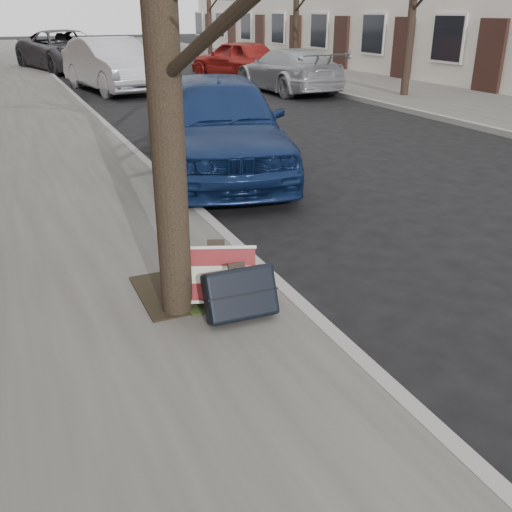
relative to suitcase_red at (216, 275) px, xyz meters
name	(u,v)px	position (x,y,z in m)	size (l,w,h in m)	color
ground	(473,319)	(1.86, -0.91, -0.36)	(120.00, 120.00, 0.00)	black
far_sidewalk	(337,79)	(9.66, 14.09, -0.30)	(4.00, 70.00, 0.12)	slate
dirt_patch	(190,289)	(-0.14, 0.29, -0.23)	(0.85, 0.85, 0.01)	black
suitcase_red	(216,275)	(0.00, 0.00, 0.00)	(0.62, 0.17, 0.45)	maroon
suitcase_navy	(240,293)	(0.07, -0.32, -0.02)	(0.55, 0.18, 0.39)	black
car_near_front	(218,124)	(1.55, 4.15, 0.39)	(1.77, 4.40, 1.50)	navy
car_near_mid	(112,65)	(1.94, 14.46, 0.42)	(1.65, 4.73, 1.56)	#B6B9BF
car_near_back	(67,51)	(1.48, 21.58, 0.44)	(2.64, 5.72, 1.59)	#39383E
car_far_front	(288,70)	(6.76, 12.18, 0.28)	(1.79, 4.40, 1.28)	#9DA0A5
car_far_back	(237,59)	(6.81, 16.41, 0.32)	(1.59, 3.96, 1.35)	maroon
tree_far_a	(413,7)	(9.06, 9.50, 2.01)	(0.21, 0.21, 4.50)	black
tree_far_c	(209,5)	(9.06, 25.67, 2.17)	(0.23, 0.23, 4.83)	black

